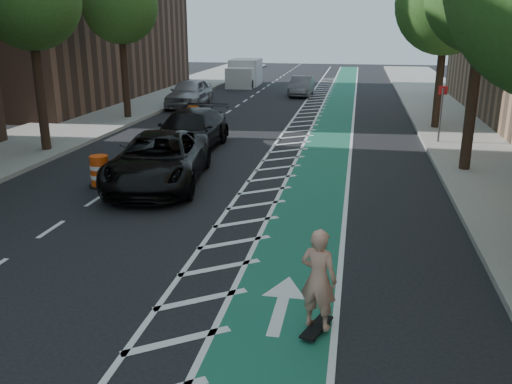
% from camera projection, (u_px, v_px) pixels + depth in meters
% --- Properties ---
extents(ground, '(120.00, 120.00, 0.00)m').
position_uv_depth(ground, '(173.00, 238.00, 12.97)').
color(ground, black).
rests_on(ground, ground).
extents(bike_lane, '(2.00, 90.00, 0.01)m').
position_uv_depth(bike_lane, '(325.00, 151.00, 21.82)').
color(bike_lane, '#1A5C40').
rests_on(bike_lane, ground).
extents(buffer_strip, '(1.40, 90.00, 0.01)m').
position_uv_depth(buffer_strip, '(288.00, 150.00, 22.09)').
color(buffer_strip, silver).
rests_on(buffer_strip, ground).
extents(sidewalk_right, '(5.00, 90.00, 0.15)m').
position_uv_depth(sidewalk_right, '(496.00, 156.00, 20.66)').
color(sidewalk_right, gray).
rests_on(sidewalk_right, ground).
extents(sidewalk_left, '(5.00, 90.00, 0.15)m').
position_uv_depth(sidewalk_left, '(42.00, 138.00, 23.99)').
color(sidewalk_left, gray).
rests_on(sidewalk_left, ground).
extents(curb_right, '(0.12, 90.00, 0.16)m').
position_uv_depth(curb_right, '(430.00, 153.00, 21.09)').
color(curb_right, gray).
rests_on(curb_right, ground).
extents(curb_left, '(0.12, 90.00, 0.16)m').
position_uv_depth(curb_left, '(94.00, 140.00, 23.56)').
color(curb_left, gray).
rests_on(curb_left, ground).
extents(tree_l_c, '(4.20, 4.20, 7.90)m').
position_uv_depth(tree_l_c, '(34.00, 0.00, 20.14)').
color(tree_l_c, '#382619').
rests_on(tree_l_c, ground).
extents(tree_r_d, '(4.20, 4.20, 7.90)m').
position_uv_depth(tree_r_d, '(445.00, 4.00, 24.88)').
color(tree_r_d, '#382619').
rests_on(tree_r_d, ground).
extents(tree_l_d, '(4.20, 4.20, 7.90)m').
position_uv_depth(tree_l_d, '(123.00, 6.00, 27.65)').
color(tree_l_d, '#382619').
rests_on(tree_l_d, ground).
extents(sign_post, '(0.35, 0.08, 2.47)m').
position_uv_depth(sign_post, '(441.00, 113.00, 22.49)').
color(sign_post, '#4C4C4C').
rests_on(sign_post, ground).
extents(skateboard, '(0.52, 0.89, 0.12)m').
position_uv_depth(skateboard, '(317.00, 327.00, 9.00)').
color(skateboard, black).
rests_on(skateboard, ground).
extents(skateboarder, '(0.73, 0.61, 1.73)m').
position_uv_depth(skateboarder, '(318.00, 279.00, 8.73)').
color(skateboarder, tan).
rests_on(skateboarder, skateboard).
extents(suv_near, '(3.45, 6.12, 1.61)m').
position_uv_depth(suv_near, '(159.00, 159.00, 17.13)').
color(suv_near, black).
rests_on(suv_near, ground).
extents(suv_far, '(2.30, 5.54, 1.60)m').
position_uv_depth(suv_far, '(190.00, 131.00, 21.73)').
color(suv_far, black).
rests_on(suv_far, ground).
extents(car_silver, '(2.04, 5.03, 1.71)m').
position_uv_depth(car_silver, '(190.00, 93.00, 33.22)').
color(car_silver, '#9A989D').
rests_on(car_silver, ground).
extents(car_grey, '(1.52, 4.14, 1.35)m').
position_uv_depth(car_grey, '(302.00, 86.00, 38.39)').
color(car_grey, '#5E5D62').
rests_on(car_grey, ground).
extents(box_truck, '(2.42, 5.13, 2.12)m').
position_uv_depth(box_truck, '(244.00, 74.00, 44.46)').
color(box_truck, silver).
rests_on(box_truck, ground).
extents(barrel_a, '(0.73, 0.73, 0.99)m').
position_uv_depth(barrel_a, '(100.00, 172.00, 16.97)').
color(barrel_a, '#D8400B').
rests_on(barrel_a, ground).
extents(barrel_b, '(0.70, 0.70, 0.95)m').
position_uv_depth(barrel_b, '(173.00, 132.00, 23.31)').
color(barrel_b, '#E84F0C').
rests_on(barrel_b, ground).
extents(barrel_c, '(0.75, 0.75, 1.02)m').
position_uv_depth(barrel_c, '(193.00, 115.00, 27.36)').
color(barrel_c, '#DE520B').
rests_on(barrel_c, ground).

